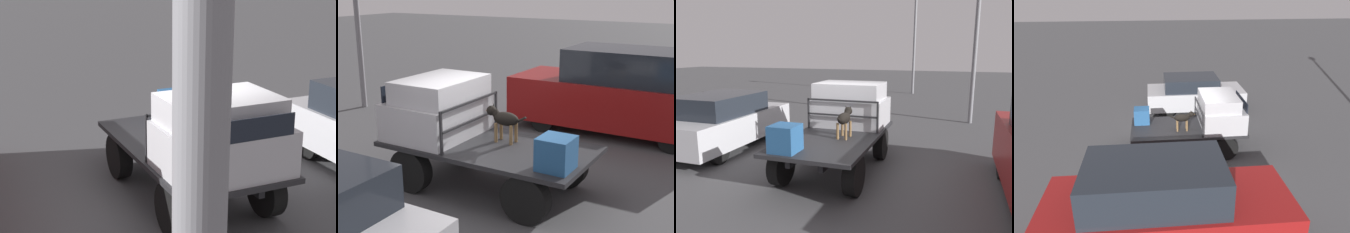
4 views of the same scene
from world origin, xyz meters
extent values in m
plane|color=#474749|center=(0.00, 0.00, 0.00)|extent=(80.00, 80.00, 0.00)
cylinder|color=black|center=(1.17, 0.79, 0.40)|extent=(0.80, 0.24, 0.80)
cylinder|color=black|center=(1.17, -0.79, 0.40)|extent=(0.80, 0.24, 0.80)
cylinder|color=black|center=(-1.17, 0.79, 0.40)|extent=(0.80, 0.24, 0.80)
cylinder|color=black|center=(-1.17, -0.79, 0.40)|extent=(0.80, 0.24, 0.80)
cube|color=black|center=(0.00, 0.33, 0.69)|extent=(3.46, 0.10, 0.18)
cube|color=black|center=(0.00, -0.33, 0.69)|extent=(3.46, 0.10, 0.18)
cube|color=#232326|center=(0.00, 0.00, 0.82)|extent=(3.76, 1.90, 0.08)
cube|color=#B7B7BC|center=(1.14, 0.00, 1.20)|extent=(1.38, 1.78, 0.68)
cube|color=#B7B7BC|center=(1.04, 0.00, 1.76)|extent=(1.17, 1.64, 0.42)
cube|color=black|center=(1.82, 0.00, 1.69)|extent=(0.02, 1.46, 0.31)
cube|color=#232326|center=(0.38, 0.87, 1.24)|extent=(0.04, 0.04, 0.75)
cube|color=#232326|center=(0.38, -0.87, 1.24)|extent=(0.04, 0.04, 0.75)
cube|color=#232326|center=(0.38, 0.00, 1.60)|extent=(0.04, 1.74, 0.04)
cube|color=#232326|center=(0.38, 0.00, 1.24)|extent=(0.04, 1.74, 0.04)
cylinder|color=brown|center=(-0.05, -0.16, 1.04)|extent=(0.06, 0.06, 0.35)
cylinder|color=brown|center=(-0.05, -0.35, 1.04)|extent=(0.06, 0.06, 0.35)
cylinder|color=brown|center=(-0.36, -0.16, 1.04)|extent=(0.06, 0.06, 0.35)
cylinder|color=brown|center=(-0.36, -0.35, 1.04)|extent=(0.06, 0.06, 0.35)
ellipsoid|color=black|center=(-0.20, -0.26, 1.30)|extent=(0.50, 0.25, 0.25)
sphere|color=brown|center=(-0.06, -0.26, 1.25)|extent=(0.11, 0.11, 0.11)
cylinder|color=black|center=(0.01, -0.26, 1.37)|extent=(0.18, 0.14, 0.17)
sphere|color=black|center=(0.10, -0.26, 1.41)|extent=(0.18, 0.18, 0.18)
cone|color=brown|center=(0.18, -0.26, 1.40)|extent=(0.10, 0.10, 0.10)
cone|color=black|center=(0.09, -0.21, 1.49)|extent=(0.06, 0.08, 0.10)
cone|color=black|center=(0.09, -0.31, 1.49)|extent=(0.06, 0.08, 0.10)
cylinder|color=black|center=(-0.50, -0.26, 1.32)|extent=(0.22, 0.04, 0.15)
cube|color=#235184|center=(-1.52, 0.48, 1.12)|extent=(0.52, 0.52, 0.52)
cylinder|color=black|center=(0.68, -3.62, 0.30)|extent=(0.60, 0.20, 0.60)
cylinder|color=black|center=(0.68, -5.33, 0.30)|extent=(0.60, 0.20, 0.60)
cylinder|color=black|center=(-2.50, -3.62, 0.30)|extent=(0.60, 0.20, 0.60)
cube|color=maroon|center=(-0.91, -4.48, 0.80)|extent=(5.13, 1.98, 1.09)
cube|color=#1E232B|center=(-1.16, -4.48, 1.74)|extent=(2.82, 1.79, 0.79)
camera|label=1|loc=(7.78, -3.80, 4.04)|focal=60.00mm
camera|label=2|loc=(-4.25, 6.69, 3.62)|focal=50.00mm
camera|label=3|loc=(-6.85, -2.54, 2.76)|focal=35.00mm
camera|label=4|loc=(-1.16, -10.03, 5.43)|focal=35.00mm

